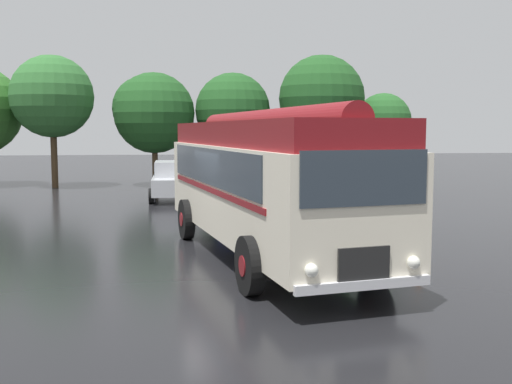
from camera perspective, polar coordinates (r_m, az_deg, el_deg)
ground_plane at (r=14.59m, az=-2.01°, el=-6.01°), size 120.00×120.00×0.00m
vintage_bus at (r=14.12m, az=0.76°, el=1.37°), size 4.30×10.37×3.49m
car_near_left at (r=26.18m, az=-7.92°, el=1.12°), size 1.99×4.22×1.66m
car_mid_left at (r=25.60m, az=-1.77°, el=1.07°), size 2.41×4.40×1.66m
car_mid_right at (r=27.11m, az=3.93°, el=1.33°), size 1.97×4.20×1.66m
box_van at (r=27.20m, az=9.80°, el=2.36°), size 2.52×5.85×2.50m
tree_left_of_centre at (r=33.25m, az=-18.91°, el=8.49°), size 4.27×4.27×6.88m
tree_centre at (r=32.80m, az=-9.98°, el=7.56°), size 4.39×4.31×6.08m
tree_right_of_centre at (r=33.18m, az=-2.35°, el=7.72°), size 4.12×4.12×6.14m
tree_far_right at (r=33.73m, az=6.15°, el=8.91°), size 4.74×4.74×7.13m
tree_extra_right at (r=35.13m, az=12.15°, el=6.64°), size 3.20×3.20×5.11m
traffic_cone at (r=14.18m, az=15.32°, el=-5.44°), size 0.36×0.36×0.55m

